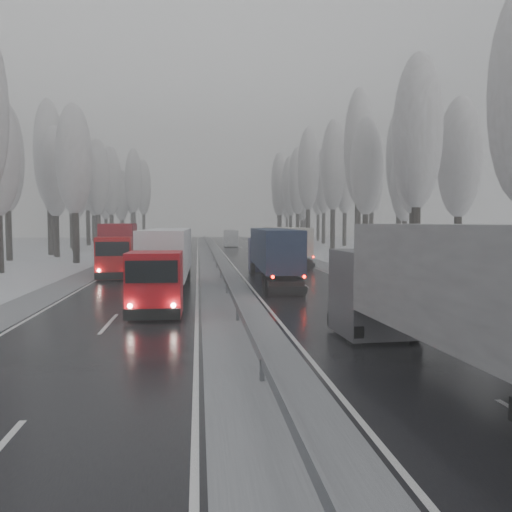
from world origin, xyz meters
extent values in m
plane|color=white|center=(0.00, 0.00, 0.00)|extent=(260.00, 260.00, 0.00)
cube|color=black|center=(5.25, 30.00, 0.01)|extent=(7.50, 200.00, 0.03)
cube|color=black|center=(-5.25, 30.00, 0.01)|extent=(7.50, 200.00, 0.03)
cube|color=gray|center=(0.00, 30.00, 0.02)|extent=(3.00, 200.00, 0.04)
cube|color=gray|center=(10.20, 30.00, 0.02)|extent=(2.40, 200.00, 0.04)
cube|color=gray|center=(-10.20, 30.00, 0.02)|extent=(2.40, 200.00, 0.04)
cube|color=slate|center=(0.00, 30.00, 0.60)|extent=(0.06, 200.00, 0.32)
cube|color=slate|center=(0.00, 28.00, 0.30)|extent=(0.12, 0.12, 0.60)
cube|color=slate|center=(0.00, 60.00, 0.30)|extent=(0.12, 0.12, 0.60)
cylinder|color=black|center=(14.51, 27.03, 2.81)|extent=(0.68, 0.68, 5.62)
ellipsoid|color=gray|center=(14.51, 27.03, 10.84)|extent=(3.60, 3.60, 11.48)
cylinder|color=black|center=(20.02, 31.03, 2.47)|extent=(0.64, 0.64, 4.94)
ellipsoid|color=gray|center=(20.02, 31.03, 9.53)|extent=(3.60, 3.60, 10.09)
cylinder|color=black|center=(17.90, 35.17, 2.66)|extent=(0.66, 0.66, 5.32)
ellipsoid|color=gray|center=(17.90, 35.17, 10.27)|extent=(3.60, 3.60, 10.88)
cylinder|color=black|center=(20.12, 39.17, 3.16)|extent=(0.72, 0.72, 6.31)
ellipsoid|color=gray|center=(20.12, 39.17, 12.17)|extent=(3.60, 3.60, 12.90)
cylinder|color=black|center=(17.02, 45.60, 2.69)|extent=(0.67, 0.67, 5.38)
ellipsoid|color=gray|center=(17.02, 45.60, 10.37)|extent=(3.60, 3.60, 10.98)
cylinder|color=black|center=(23.31, 49.60, 2.30)|extent=(0.62, 0.62, 4.59)
ellipsoid|color=gray|center=(23.31, 49.60, 8.86)|extent=(3.60, 3.60, 9.39)
cylinder|color=black|center=(17.90, 51.02, 3.47)|extent=(0.76, 0.76, 6.95)
ellipsoid|color=gray|center=(17.90, 51.02, 13.40)|extent=(3.60, 3.60, 14.19)
cylinder|color=black|center=(24.81, 55.02, 3.30)|extent=(0.74, 0.74, 6.59)
ellipsoid|color=gray|center=(24.81, 55.02, 12.71)|extent=(3.60, 3.60, 13.46)
cylinder|color=black|center=(17.56, 61.27, 3.18)|extent=(0.72, 0.72, 6.37)
ellipsoid|color=gray|center=(17.56, 61.27, 12.28)|extent=(3.60, 3.60, 13.01)
cylinder|color=black|center=(24.72, 65.27, 2.99)|extent=(0.70, 0.70, 5.97)
ellipsoid|color=gray|center=(24.72, 65.27, 11.52)|extent=(3.60, 3.60, 12.20)
cylinder|color=black|center=(16.34, 71.95, 3.33)|extent=(0.74, 0.74, 6.65)
ellipsoid|color=gray|center=(16.34, 71.95, 12.83)|extent=(3.60, 3.60, 13.59)
cylinder|color=black|center=(23.71, 75.95, 3.07)|extent=(0.71, 0.71, 6.14)
ellipsoid|color=gray|center=(23.71, 75.95, 11.84)|extent=(3.60, 3.60, 12.54)
cylinder|color=black|center=(16.56, 81.70, 3.03)|extent=(0.71, 0.71, 6.05)
ellipsoid|color=gray|center=(16.56, 81.70, 11.68)|extent=(3.60, 3.60, 12.37)
cylinder|color=black|center=(22.48, 85.70, 3.15)|extent=(0.72, 0.72, 6.30)
ellipsoid|color=gray|center=(22.48, 85.70, 12.15)|extent=(3.60, 3.60, 12.87)
cylinder|color=black|center=(16.63, 89.21, 2.94)|extent=(0.70, 0.70, 5.88)
ellipsoid|color=gray|center=(16.63, 89.21, 11.33)|extent=(3.60, 3.60, 12.00)
cylinder|color=black|center=(19.77, 93.21, 2.43)|extent=(0.64, 0.64, 4.86)
ellipsoid|color=gray|center=(19.77, 93.21, 9.37)|extent=(3.60, 3.60, 9.92)
cylinder|color=black|center=(15.73, 96.32, 2.99)|extent=(0.70, 0.70, 5.98)
ellipsoid|color=gray|center=(15.73, 96.32, 11.53)|extent=(3.60, 3.60, 12.21)
cylinder|color=black|center=(24.94, 100.32, 3.09)|extent=(0.71, 0.71, 6.19)
ellipsoid|color=gray|center=(24.94, 100.32, 11.93)|extent=(3.60, 3.60, 12.64)
cylinder|color=black|center=(17.04, 106.16, 3.43)|extent=(0.75, 0.75, 6.86)
ellipsoid|color=gray|center=(17.04, 106.16, 13.22)|extent=(3.60, 3.60, 14.01)
cylinder|color=black|center=(24.02, 110.16, 2.77)|extent=(0.68, 0.68, 5.55)
ellipsoid|color=gray|center=(24.02, 110.16, 10.70)|extent=(3.60, 3.60, 11.33)
cylinder|color=black|center=(18.73, 116.73, 3.05)|extent=(0.71, 0.71, 6.09)
ellipsoid|color=gray|center=(18.73, 116.73, 11.75)|extent=(3.60, 3.60, 12.45)
cylinder|color=black|center=(21.55, 120.73, 2.74)|extent=(0.67, 0.67, 5.49)
ellipsoid|color=gray|center=(21.55, 120.73, 10.58)|extent=(3.60, 3.60, 11.21)
cylinder|color=black|center=(-13.94, 43.73, 2.72)|extent=(0.67, 0.67, 5.44)
ellipsoid|color=gray|center=(-13.94, 43.73, 10.49)|extent=(3.60, 3.60, 11.11)
cylinder|color=black|center=(-21.85, 47.73, 2.86)|extent=(0.69, 0.69, 5.72)
ellipsoid|color=gray|center=(-21.85, 47.73, 11.04)|extent=(3.60, 3.60, 11.69)
cylinder|color=black|center=(-18.26, 52.71, 2.61)|extent=(0.66, 0.66, 5.23)
ellipsoid|color=gray|center=(-18.26, 52.71, 10.08)|extent=(3.60, 3.60, 10.68)
cylinder|color=black|center=(-20.05, 56.71, 3.30)|extent=(0.74, 0.74, 6.60)
ellipsoid|color=gray|center=(-20.05, 56.71, 12.74)|extent=(3.60, 3.60, 13.49)
cylinder|color=black|center=(-18.16, 62.35, 2.58)|extent=(0.65, 0.65, 5.16)
ellipsoid|color=gray|center=(-18.16, 62.35, 9.95)|extent=(3.60, 3.60, 10.54)
cylinder|color=black|center=(-19.54, 66.35, 2.90)|extent=(0.69, 0.69, 5.79)
ellipsoid|color=gray|center=(-19.54, 66.35, 11.18)|extent=(3.60, 3.60, 11.84)
cylinder|color=black|center=(-16.58, 69.11, 2.82)|extent=(0.68, 0.68, 5.64)
ellipsoid|color=gray|center=(-16.58, 69.11, 10.89)|extent=(3.60, 3.60, 11.53)
cylinder|color=black|center=(-21.42, 73.11, 3.28)|extent=(0.73, 0.73, 6.56)
ellipsoid|color=gray|center=(-21.42, 73.11, 12.65)|extent=(3.60, 3.60, 13.40)
cylinder|color=black|center=(-16.33, 79.19, 2.90)|extent=(0.69, 0.69, 5.79)
ellipsoid|color=gray|center=(-16.33, 79.19, 11.17)|extent=(3.60, 3.60, 11.84)
cylinder|color=black|center=(-21.09, 83.19, 3.32)|extent=(0.74, 0.74, 6.65)
ellipsoid|color=gray|center=(-21.09, 83.19, 12.82)|extent=(3.60, 3.60, 13.58)
cylinder|color=black|center=(-18.93, 88.54, 2.56)|extent=(0.65, 0.65, 5.12)
ellipsoid|color=gray|center=(-18.93, 88.54, 9.88)|extent=(3.60, 3.60, 10.46)
cylinder|color=black|center=(-21.82, 92.54, 2.92)|extent=(0.69, 0.69, 5.84)
ellipsoid|color=gray|center=(-21.82, 92.54, 11.26)|extent=(3.60, 3.60, 11.92)
cylinder|color=black|center=(-15.07, 99.33, 3.34)|extent=(0.74, 0.74, 6.67)
ellipsoid|color=gray|center=(-15.07, 99.33, 12.87)|extent=(3.60, 3.60, 13.63)
cylinder|color=black|center=(-24.20, 103.33, 3.15)|extent=(0.72, 0.72, 6.31)
ellipsoid|color=gray|center=(-24.20, 103.33, 12.16)|extent=(3.60, 3.60, 12.88)
cylinder|color=black|center=(-14.05, 108.72, 3.14)|extent=(0.72, 0.72, 6.29)
ellipsoid|color=gray|center=(-14.05, 108.72, 12.12)|extent=(3.60, 3.60, 12.84)
cylinder|color=black|center=(-19.66, 112.72, 2.43)|extent=(0.64, 0.64, 4.86)
ellipsoid|color=gray|center=(-19.66, 112.72, 9.36)|extent=(3.60, 3.60, 9.92)
cylinder|color=black|center=(-17.56, 115.31, 3.31)|extent=(0.74, 0.74, 6.63)
ellipsoid|color=gray|center=(-17.56, 115.31, 12.78)|extent=(3.60, 3.60, 13.54)
cylinder|color=black|center=(-20.33, 119.31, 2.89)|extent=(0.69, 0.69, 5.79)
ellipsoid|color=gray|center=(-20.33, 119.31, 11.16)|extent=(3.60, 3.60, 11.82)
cube|color=#454549|center=(4.59, 8.44, 1.64)|extent=(2.64, 2.73, 2.99)
cube|color=black|center=(4.51, 9.68, 2.34)|extent=(2.29, 0.24, 1.00)
cube|color=black|center=(4.51, 9.78, 0.45)|extent=(2.50, 0.30, 0.50)
cylinder|color=black|center=(3.59, 7.58, 0.52)|extent=(0.41, 1.06, 1.04)
cylinder|color=black|center=(5.68, 7.71, 0.52)|extent=(0.41, 1.06, 1.04)
sphere|color=white|center=(3.56, 9.76, 0.85)|extent=(0.22, 0.22, 0.22)
sphere|color=white|center=(5.45, 9.87, 0.85)|extent=(0.22, 0.22, 0.22)
cube|color=navy|center=(3.63, 31.35, 1.48)|extent=(2.32, 2.40, 2.69)
cube|color=black|center=(3.67, 32.48, 2.11)|extent=(2.07, 0.16, 0.90)
cube|color=black|center=(3.67, 32.56, 0.40)|extent=(2.25, 0.21, 0.45)
cube|color=#141D37|center=(3.41, 24.36, 2.42)|extent=(2.67, 11.73, 2.51)
cube|color=black|center=(3.21, 18.48, 0.49)|extent=(2.07, 0.17, 0.40)
cube|color=black|center=(3.30, 21.13, 0.67)|extent=(2.13, 5.00, 0.40)
cube|color=black|center=(3.23, 18.98, 0.31)|extent=(2.06, 0.12, 0.54)
cylinder|color=black|center=(2.67, 30.67, 0.47)|extent=(0.34, 0.94, 0.93)
cylinder|color=black|center=(4.55, 30.61, 0.47)|extent=(0.34, 0.94, 0.93)
cylinder|color=black|center=(2.35, 20.80, 0.47)|extent=(0.34, 0.94, 0.93)
cylinder|color=black|center=(4.23, 20.74, 0.47)|extent=(0.34, 0.94, 0.93)
cylinder|color=black|center=(2.31, 19.64, 0.47)|extent=(0.34, 0.94, 0.93)
cylinder|color=black|center=(4.19, 19.57, 0.47)|extent=(0.34, 0.94, 0.93)
sphere|color=#FF0C05|center=(2.36, 18.45, 1.21)|extent=(0.18, 0.18, 0.18)
sphere|color=#FF0C05|center=(4.06, 18.39, 1.21)|extent=(0.18, 0.18, 0.18)
sphere|color=white|center=(2.82, 32.62, 0.76)|extent=(0.20, 0.20, 0.20)
sphere|color=white|center=(4.53, 32.56, 0.76)|extent=(0.20, 0.20, 0.20)
cube|color=#B5AFA0|center=(6.37, 46.25, 1.46)|extent=(2.35, 2.43, 2.65)
cube|color=black|center=(6.30, 47.35, 2.07)|extent=(2.03, 0.22, 0.88)
cube|color=black|center=(6.30, 47.44, 0.40)|extent=(2.21, 0.27, 0.44)
cube|color=beige|center=(6.80, 39.38, 2.38)|extent=(2.97, 11.60, 2.47)
cube|color=black|center=(7.17, 33.61, 0.49)|extent=(2.03, 0.23, 0.40)
cube|color=black|center=(7.00, 36.21, 0.66)|extent=(2.24, 4.97, 0.40)
cube|color=black|center=(7.14, 34.09, 0.31)|extent=(2.03, 0.18, 0.53)
cylinder|color=black|center=(5.49, 45.49, 0.46)|extent=(0.37, 0.94, 0.92)
cylinder|color=black|center=(7.34, 45.60, 0.46)|extent=(0.37, 0.94, 0.92)
cylinder|color=black|center=(6.10, 35.80, 0.46)|extent=(0.37, 0.94, 0.92)
cylinder|color=black|center=(7.95, 35.91, 0.46)|extent=(0.37, 0.94, 0.92)
cylinder|color=black|center=(6.17, 34.65, 0.46)|extent=(0.37, 0.94, 0.92)
cylinder|color=black|center=(8.02, 34.77, 0.46)|extent=(0.37, 0.94, 0.92)
sphere|color=#FF0C05|center=(6.33, 33.49, 1.19)|extent=(0.18, 0.18, 0.18)
sphere|color=#FF0C05|center=(8.01, 33.60, 1.19)|extent=(0.18, 0.18, 0.18)
sphere|color=white|center=(5.46, 47.41, 0.75)|extent=(0.19, 0.19, 0.19)
sphere|color=white|center=(7.13, 47.52, 0.75)|extent=(0.19, 0.19, 0.19)
cube|color=silver|center=(3.77, 74.31, 1.53)|extent=(2.61, 6.20, 2.65)
cube|color=slate|center=(3.94, 77.97, 1.27)|extent=(2.42, 1.94, 2.34)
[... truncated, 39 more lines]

